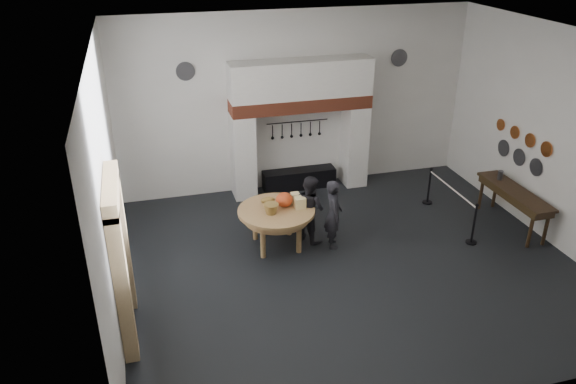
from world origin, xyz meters
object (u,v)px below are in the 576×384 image
object	(u,v)px
visitor_near	(333,214)
visitor_far	(310,208)
side_table	(515,191)
work_table	(276,211)
iron_range	(299,179)
barrier_post_far	(429,186)
barrier_post_near	(474,225)

from	to	relation	value
visitor_near	visitor_far	size ratio (longest dim) A/B	1.02
visitor_far	side_table	size ratio (longest dim) A/B	0.68
visitor_near	work_table	bearing A→B (deg)	84.69
visitor_far	visitor_near	bearing A→B (deg)	-160.95
iron_range	barrier_post_far	bearing A→B (deg)	-31.16
visitor_near	barrier_post_near	size ratio (longest dim) A/B	1.70
side_table	barrier_post_near	bearing A→B (deg)	-159.87
work_table	side_table	size ratio (longest dim) A/B	0.74
visitor_near	visitor_far	bearing A→B (deg)	54.58
work_table	visitor_far	size ratio (longest dim) A/B	1.09
visitor_far	barrier_post_far	xyz separation A→B (m)	(3.36, 0.89, -0.30)
side_table	barrier_post_near	size ratio (longest dim) A/B	2.44
iron_range	side_table	world-z (taller)	side_table
visitor_near	barrier_post_near	bearing A→B (deg)	-93.88
iron_range	side_table	bearing A→B (deg)	-38.40
visitor_near	side_table	size ratio (longest dim) A/B	0.70
barrier_post_far	side_table	bearing A→B (deg)	-50.52
visitor_far	barrier_post_near	bearing A→B (deg)	-134.21
barrier_post_far	visitor_near	bearing A→B (deg)	-156.44
visitor_near	side_table	distance (m)	4.23
side_table	visitor_near	bearing A→B (deg)	176.68
iron_range	work_table	size ratio (longest dim) A/B	1.16
iron_range	side_table	size ratio (longest dim) A/B	0.86
visitor_far	barrier_post_far	size ratio (longest dim) A/B	1.67
iron_range	work_table	bearing A→B (deg)	-115.57
barrier_post_near	iron_range	bearing A→B (deg)	127.35
work_table	side_table	xyz separation A→B (m)	(5.39, -0.55, 0.03)
work_table	visitor_far	xyz separation A→B (m)	(0.76, 0.09, -0.09)
work_table	barrier_post_near	size ratio (longest dim) A/B	1.82
visitor_near	barrier_post_near	distance (m)	3.06
side_table	iron_range	bearing A→B (deg)	141.60
side_table	barrier_post_far	size ratio (longest dim) A/B	2.44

